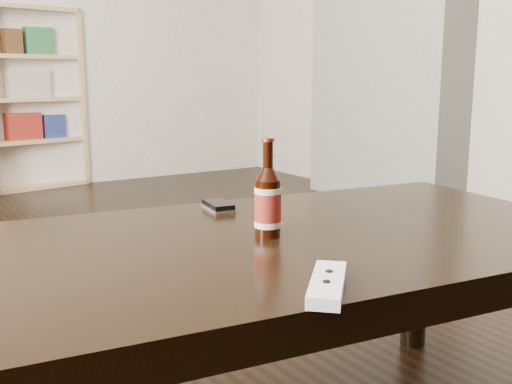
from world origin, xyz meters
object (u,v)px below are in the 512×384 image
beer_bottle (268,202)px  remote (327,284)px  phone (218,206)px  coffee_table (304,261)px  bookshelf (28,95)px

beer_bottle → remote: size_ratio=1.25×
phone → coffee_table: bearing=-72.5°
bookshelf → beer_bottle: bookshelf is taller
phone → remote: bearing=-94.6°
bookshelf → beer_bottle: (-0.35, -3.83, -0.13)m
bookshelf → phone: bearing=-105.7°
coffee_table → remote: bearing=-121.8°
coffee_table → remote: size_ratio=8.54×
bookshelf → phone: (-0.31, -3.54, -0.19)m
bookshelf → beer_bottle: 3.85m
coffee_table → beer_bottle: bearing=169.5°
bookshelf → beer_bottle: size_ratio=6.48×
coffee_table → beer_bottle: beer_bottle is taller
phone → remote: 0.63m
remote → bookshelf: bearing=127.5°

